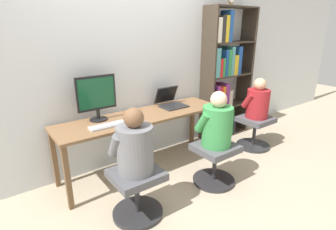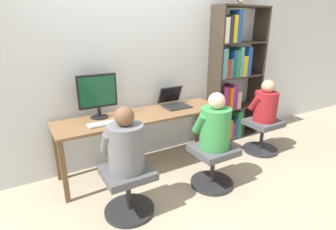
# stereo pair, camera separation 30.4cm
# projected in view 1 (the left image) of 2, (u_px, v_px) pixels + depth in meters

# --- Properties ---
(ground_plane) EXTENTS (14.00, 14.00, 0.00)m
(ground_plane) POSITION_uv_depth(u_px,v_px,m) (157.00, 177.00, 3.11)
(ground_plane) COLOR tan
(wall_back) EXTENTS (10.00, 0.05, 2.60)m
(wall_back) POSITION_uv_depth(u_px,v_px,m) (127.00, 61.00, 3.16)
(wall_back) COLOR silver
(wall_back) RESTS_ON ground_plane
(desk) EXTENTS (2.06, 0.56, 0.71)m
(desk) POSITION_uv_depth(u_px,v_px,m) (143.00, 121.00, 3.12)
(desk) COLOR brown
(desk) RESTS_ON ground_plane
(desktop_monitor) EXTENTS (0.44, 0.19, 0.50)m
(desktop_monitor) POSITION_uv_depth(u_px,v_px,m) (97.00, 97.00, 2.84)
(desktop_monitor) COLOR black
(desktop_monitor) RESTS_ON desk
(laptop) EXTENTS (0.33, 0.35, 0.25)m
(laptop) POSITION_uv_depth(u_px,v_px,m) (171.00, 102.00, 3.42)
(laptop) COLOR #2D2D30
(laptop) RESTS_ON desk
(keyboard) EXTENTS (0.39, 0.13, 0.03)m
(keyboard) POSITION_uv_depth(u_px,v_px,m) (108.00, 126.00, 2.73)
(keyboard) COLOR #B2B2B7
(keyboard) RESTS_ON desk
(computer_mouse_by_keyboard) EXTENTS (0.07, 0.10, 0.03)m
(computer_mouse_by_keyboard) POSITION_uv_depth(u_px,v_px,m) (129.00, 120.00, 2.89)
(computer_mouse_by_keyboard) COLOR #99999E
(computer_mouse_by_keyboard) RESTS_ON desk
(office_chair_left) EXTENTS (0.48, 0.48, 0.46)m
(office_chair_left) POSITION_uv_depth(u_px,v_px,m) (137.00, 190.00, 2.42)
(office_chair_left) COLOR #262628
(office_chair_left) RESTS_ON ground_plane
(office_chair_right) EXTENTS (0.48, 0.48, 0.46)m
(office_chair_right) POSITION_uv_depth(u_px,v_px,m) (215.00, 161.00, 2.94)
(office_chair_right) COLOR #262628
(office_chair_right) RESTS_ON ground_plane
(person_at_monitor) EXTENTS (0.40, 0.32, 0.60)m
(person_at_monitor) POSITION_uv_depth(u_px,v_px,m) (135.00, 146.00, 2.28)
(person_at_monitor) COLOR slate
(person_at_monitor) RESTS_ON office_chair_left
(person_at_laptop) EXTENTS (0.40, 0.33, 0.61)m
(person_at_laptop) POSITION_uv_depth(u_px,v_px,m) (217.00, 123.00, 2.80)
(person_at_laptop) COLOR #388C47
(person_at_laptop) RESTS_ON office_chair_right
(bookshelf) EXTENTS (0.88, 0.29, 1.98)m
(bookshelf) POSITION_uv_depth(u_px,v_px,m) (223.00, 81.00, 3.99)
(bookshelf) COLOR #382D23
(bookshelf) RESTS_ON ground_plane
(office_chair_side) EXTENTS (0.48, 0.48, 0.46)m
(office_chair_side) POSITION_uv_depth(u_px,v_px,m) (255.00, 130.00, 3.82)
(office_chair_side) COLOR #262628
(office_chair_side) RESTS_ON ground_plane
(person_near_shelf) EXTENTS (0.38, 0.31, 0.57)m
(person_near_shelf) POSITION_uv_depth(u_px,v_px,m) (258.00, 101.00, 3.69)
(person_near_shelf) COLOR maroon
(person_near_shelf) RESTS_ON office_chair_side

